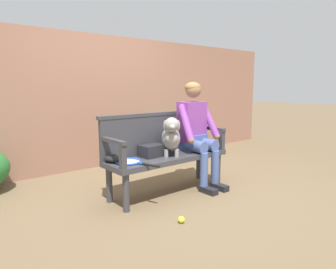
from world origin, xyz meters
name	(u,v)px	position (x,y,z in m)	size (l,w,h in m)	color
ground_plane	(168,192)	(0.00, 0.00, 0.00)	(40.00, 40.00, 0.00)	brown
brick_garden_fence	(97,101)	(0.00, 1.80, 1.04)	(8.00, 0.30, 2.07)	#936651
hedge_bush_mid_right	(168,137)	(1.21, 1.46, 0.36)	(0.79, 0.69, 0.72)	#337538
garden_bench	(168,160)	(0.00, 0.00, 0.40)	(1.57, 0.47, 0.47)	#38383D
bench_backrest	(157,132)	(0.00, 0.21, 0.72)	(1.61, 0.06, 0.50)	#38383D
bench_armrest_left_end	(117,148)	(-0.74, -0.08, 0.66)	(0.06, 0.47, 0.28)	#38383D
bench_armrest_right_end	(215,133)	(0.74, -0.08, 0.66)	(0.06, 0.47, 0.28)	#38383D
person_seated	(196,129)	(0.46, -0.01, 0.74)	(0.56, 0.64, 1.34)	black
dog_on_bench	(171,136)	(0.00, -0.06, 0.70)	(0.38, 0.44, 0.47)	gray
tennis_racket	(130,162)	(-0.55, -0.03, 0.48)	(0.36, 0.58, 0.03)	blue
baseball_glove	(115,158)	(-0.67, 0.09, 0.51)	(0.22, 0.17, 0.09)	black
sports_bag	(152,151)	(-0.19, 0.06, 0.54)	(0.28, 0.20, 0.14)	#232328
tennis_ball	(181,220)	(-0.44, -0.74, 0.03)	(0.07, 0.07, 0.07)	#CCDB33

